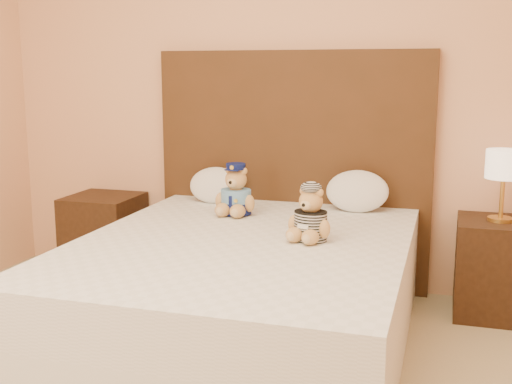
{
  "coord_description": "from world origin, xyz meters",
  "views": [
    {
      "loc": [
        0.96,
        -1.73,
        1.38
      ],
      "look_at": [
        -0.01,
        1.45,
        0.74
      ],
      "focal_mm": 45.0,
      "sensor_mm": 36.0,
      "label": 1
    }
  ],
  "objects_px": {
    "nightstand_left": "(104,236)",
    "teddy_prisoner": "(311,213)",
    "lamp": "(504,168)",
    "pillow_right": "(357,189)",
    "teddy_police": "(236,189)",
    "nightstand_right": "(497,268)",
    "pillow_left": "(215,183)",
    "bed": "(243,292)"
  },
  "relations": [
    {
      "from": "pillow_left",
      "to": "teddy_police",
      "type": "bearing_deg",
      "value": -51.5
    },
    {
      "from": "lamp",
      "to": "teddy_prisoner",
      "type": "bearing_deg",
      "value": -142.45
    },
    {
      "from": "nightstand_right",
      "to": "teddy_police",
      "type": "xyz_separation_m",
      "value": [
        -1.46,
        -0.28,
        0.42
      ]
    },
    {
      "from": "nightstand_left",
      "to": "nightstand_right",
      "type": "bearing_deg",
      "value": 0.0
    },
    {
      "from": "pillow_left",
      "to": "nightstand_right",
      "type": "bearing_deg",
      "value": -1.01
    },
    {
      "from": "nightstand_left",
      "to": "lamp",
      "type": "relative_size",
      "value": 1.38
    },
    {
      "from": "teddy_police",
      "to": "teddy_prisoner",
      "type": "distance_m",
      "value": 0.69
    },
    {
      "from": "teddy_police",
      "to": "teddy_prisoner",
      "type": "height_order",
      "value": "teddy_police"
    },
    {
      "from": "lamp",
      "to": "pillow_left",
      "type": "height_order",
      "value": "lamp"
    },
    {
      "from": "nightstand_right",
      "to": "pillow_right",
      "type": "distance_m",
      "value": 0.9
    },
    {
      "from": "teddy_prisoner",
      "to": "pillow_left",
      "type": "distance_m",
      "value": 1.08
    },
    {
      "from": "nightstand_right",
      "to": "teddy_prisoner",
      "type": "relative_size",
      "value": 2.03
    },
    {
      "from": "nightstand_left",
      "to": "nightstand_right",
      "type": "relative_size",
      "value": 1.0
    },
    {
      "from": "bed",
      "to": "nightstand_left",
      "type": "relative_size",
      "value": 3.64
    },
    {
      "from": "teddy_police",
      "to": "nightstand_left",
      "type": "bearing_deg",
      "value": 170.68
    },
    {
      "from": "bed",
      "to": "pillow_right",
      "type": "xyz_separation_m",
      "value": [
        0.44,
        0.83,
        0.41
      ]
    },
    {
      "from": "pillow_left",
      "to": "bed",
      "type": "bearing_deg",
      "value": -61.19
    },
    {
      "from": "pillow_right",
      "to": "pillow_left",
      "type": "bearing_deg",
      "value": 180.0
    },
    {
      "from": "teddy_prisoner",
      "to": "pillow_right",
      "type": "height_order",
      "value": "teddy_prisoner"
    },
    {
      "from": "nightstand_right",
      "to": "teddy_prisoner",
      "type": "distance_m",
      "value": 1.24
    },
    {
      "from": "lamp",
      "to": "nightstand_right",
      "type": "bearing_deg",
      "value": 0.0
    },
    {
      "from": "lamp",
      "to": "pillow_right",
      "type": "distance_m",
      "value": 0.82
    },
    {
      "from": "teddy_police",
      "to": "pillow_left",
      "type": "relative_size",
      "value": 0.87
    },
    {
      "from": "nightstand_left",
      "to": "nightstand_right",
      "type": "height_order",
      "value": "same"
    },
    {
      "from": "bed",
      "to": "nightstand_right",
      "type": "relative_size",
      "value": 3.64
    },
    {
      "from": "lamp",
      "to": "teddy_police",
      "type": "distance_m",
      "value": 1.5
    },
    {
      "from": "nightstand_left",
      "to": "teddy_prisoner",
      "type": "relative_size",
      "value": 2.03
    },
    {
      "from": "nightstand_left",
      "to": "pillow_left",
      "type": "relative_size",
      "value": 1.61
    },
    {
      "from": "pillow_left",
      "to": "pillow_right",
      "type": "distance_m",
      "value": 0.9
    },
    {
      "from": "nightstand_left",
      "to": "lamp",
      "type": "distance_m",
      "value": 2.56
    },
    {
      "from": "nightstand_right",
      "to": "nightstand_left",
      "type": "bearing_deg",
      "value": 180.0
    },
    {
      "from": "nightstand_left",
      "to": "teddy_police",
      "type": "height_order",
      "value": "teddy_police"
    },
    {
      "from": "bed",
      "to": "nightstand_left",
      "type": "bearing_deg",
      "value": 147.38
    },
    {
      "from": "bed",
      "to": "pillow_left",
      "type": "bearing_deg",
      "value": 118.81
    },
    {
      "from": "lamp",
      "to": "pillow_right",
      "type": "height_order",
      "value": "lamp"
    },
    {
      "from": "nightstand_right",
      "to": "lamp",
      "type": "height_order",
      "value": "lamp"
    },
    {
      "from": "bed",
      "to": "teddy_police",
      "type": "distance_m",
      "value": 0.71
    },
    {
      "from": "bed",
      "to": "teddy_prisoner",
      "type": "xyz_separation_m",
      "value": [
        0.32,
        0.09,
        0.41
      ]
    },
    {
      "from": "teddy_police",
      "to": "teddy_prisoner",
      "type": "relative_size",
      "value": 1.1
    },
    {
      "from": "bed",
      "to": "pillow_right",
      "type": "relative_size",
      "value": 5.37
    },
    {
      "from": "nightstand_left",
      "to": "pillow_right",
      "type": "distance_m",
      "value": 1.74
    },
    {
      "from": "pillow_right",
      "to": "nightstand_left",
      "type": "bearing_deg",
      "value": -178.99
    }
  ]
}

